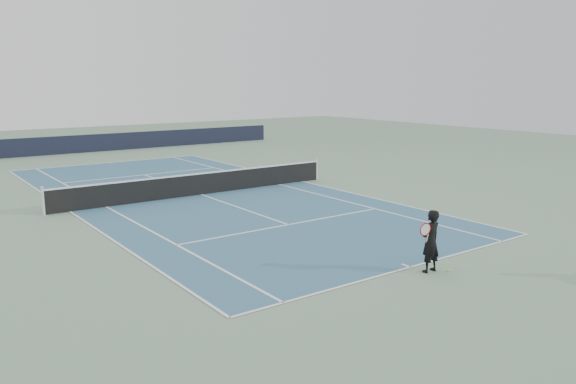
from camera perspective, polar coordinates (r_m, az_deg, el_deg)
ground at (r=24.49m, az=-8.81°, el=-0.28°), size 80.00×80.00×0.00m
court_surface at (r=24.49m, az=-8.81°, el=-0.27°), size 10.97×23.77×0.01m
tennis_net at (r=24.39m, az=-8.84°, el=0.88°), size 12.90×0.10×1.07m
windscreen_far at (r=40.98m, az=-20.41°, el=4.60°), size 30.00×0.25×1.20m
tennis_player at (r=14.79m, az=14.27°, el=-4.86°), size 0.77×0.46×1.63m
tennis_ball at (r=15.14m, az=15.97°, el=-7.69°), size 0.07×0.07×0.07m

